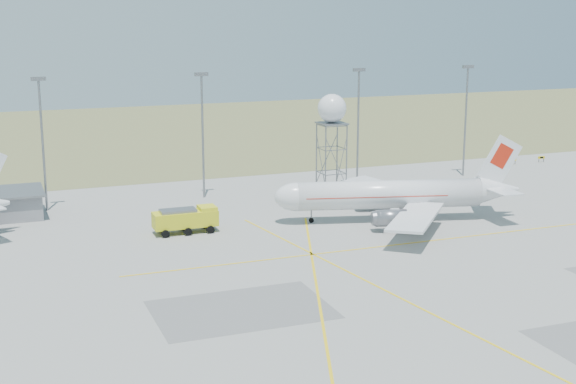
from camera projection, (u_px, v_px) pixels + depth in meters
name	position (u px, v px, depth m)	size (l,w,h in m)	color
ground	(491.00, 335.00, 75.81)	(400.00, 400.00, 0.00)	#A5A49F
grass_strip	(165.00, 133.00, 203.19)	(400.00, 120.00, 0.03)	#5E6437
mast_a	(42.00, 133.00, 120.89)	(2.20, 0.50, 20.50)	slate
mast_b	(202.00, 125.00, 129.69)	(2.20, 0.50, 20.50)	slate
mast_c	(358.00, 117.00, 139.55)	(2.20, 0.50, 20.50)	slate
mast_d	(466.00, 111.00, 147.29)	(2.20, 0.50, 20.50)	slate
taxi_sign_near	(513.00, 160.00, 160.70)	(1.60, 0.17, 1.20)	black
taxi_sign_far	(541.00, 158.00, 163.16)	(1.60, 0.17, 1.20)	black
airliner_main	(393.00, 195.00, 116.84)	(36.22, 34.46, 12.46)	silver
radar_tower	(332.00, 139.00, 131.06)	(4.69, 4.69, 16.97)	slate
fire_truck	(187.00, 221.00, 110.79)	(8.88, 3.60, 3.54)	yellow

